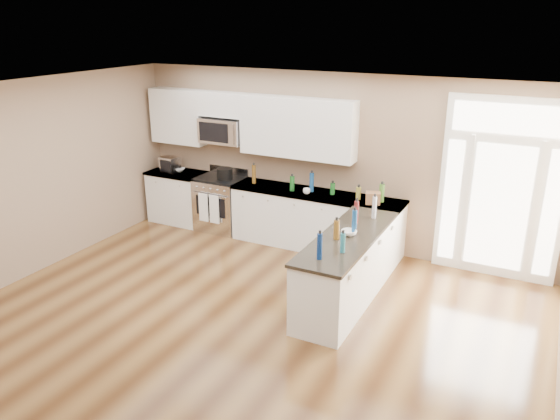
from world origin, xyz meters
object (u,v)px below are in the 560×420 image
(peninsula_cabinet, at_px, (347,271))
(toaster_oven, at_px, (170,164))
(stockpot, at_px, (225,173))
(kitchen_range, at_px, (221,203))

(peninsula_cabinet, bearing_deg, toaster_oven, 160.30)
(peninsula_cabinet, height_order, stockpot, stockpot)
(kitchen_range, height_order, stockpot, stockpot)
(peninsula_cabinet, xyz_separation_m, stockpot, (-2.78, 1.42, 0.62))
(toaster_oven, bearing_deg, stockpot, 8.46)
(stockpot, relative_size, toaster_oven, 0.85)
(stockpot, bearing_deg, kitchen_range, 166.17)
(peninsula_cabinet, bearing_deg, stockpot, 152.95)
(stockpot, bearing_deg, toaster_oven, -179.54)
(peninsula_cabinet, bearing_deg, kitchen_range, 153.45)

